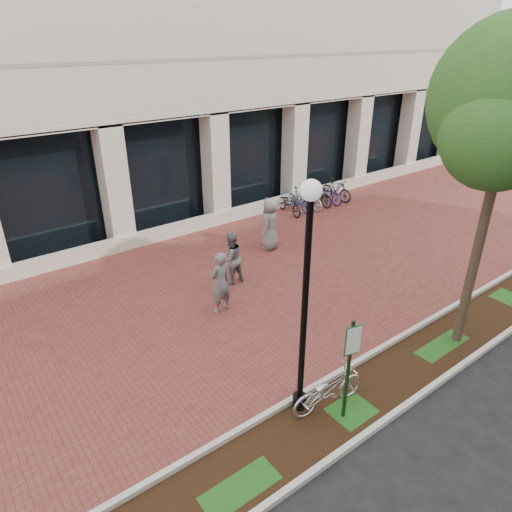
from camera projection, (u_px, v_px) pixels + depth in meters
ground at (250, 283)px, 13.76m from camera, size 120.00×120.00×0.00m
brick_plaza at (250, 283)px, 13.76m from camera, size 40.00×9.00×0.01m
planting_strip at (392, 377)px, 10.00m from camera, size 40.00×1.50×0.01m
curb_plaza_side at (365, 358)px, 10.52m from camera, size 40.00×0.12×0.12m
curb_street_side at (421, 395)px, 9.44m from camera, size 40.00×0.12×0.12m
parking_sign at (350, 358)px, 8.34m from camera, size 0.34×0.07×2.26m
lamppost at (305, 293)px, 8.04m from camera, size 0.36×0.36×4.74m
street_tree at (511, 110)px, 8.88m from camera, size 3.83×3.19×7.26m
locked_bicycle at (328, 389)px, 9.04m from camera, size 1.74×0.79×0.88m
pedestrian_left at (220, 282)px, 12.03m from camera, size 0.68×0.48×1.74m
pedestrian_mid at (231, 258)px, 13.45m from camera, size 0.81×0.64×1.62m
pedestrian_right at (270, 224)px, 15.60m from camera, size 1.06×0.94×1.83m
bollard at (306, 235)px, 15.72m from camera, size 0.12×0.12×1.03m
bike_rack_cluster at (313, 197)px, 19.55m from camera, size 3.48×1.74×0.98m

